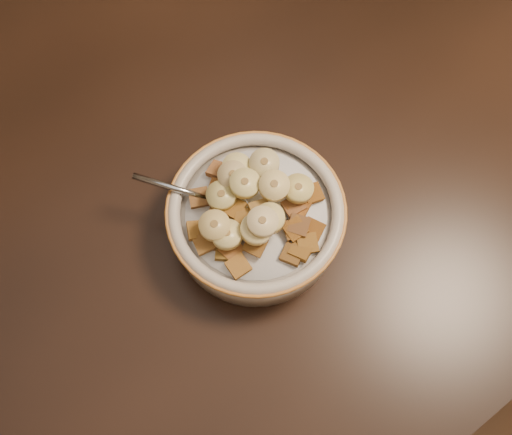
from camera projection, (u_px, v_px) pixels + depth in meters
floor at (225, 298)px, 1.42m from camera, size 4.00×4.50×0.10m
table at (193, 130)px, 0.70m from camera, size 1.42×0.94×0.04m
cereal_bowl at (256, 221)px, 0.61m from camera, size 0.18×0.18×0.04m
milk at (256, 213)px, 0.59m from camera, size 0.15×0.15×0.00m
spoon at (229, 205)px, 0.59m from camera, size 0.05×0.05×0.01m
cereal_square_0 at (218, 223)px, 0.57m from camera, size 0.03×0.03×0.01m
cereal_square_1 at (246, 218)px, 0.56m from camera, size 0.03×0.03×0.01m
cereal_square_2 at (218, 170)px, 0.60m from camera, size 0.03×0.03×0.01m
cereal_square_3 at (205, 243)px, 0.57m from camera, size 0.02×0.02×0.01m
cereal_square_4 at (299, 225)px, 0.57m from camera, size 0.03×0.03×0.01m
cereal_square_5 at (294, 206)px, 0.58m from camera, size 0.02×0.02×0.01m
cereal_square_6 at (261, 210)px, 0.56m from camera, size 0.03×0.02×0.01m
cereal_square_7 at (236, 170)px, 0.59m from camera, size 0.02×0.02×0.01m
cereal_square_8 at (313, 230)px, 0.57m from camera, size 0.03×0.03×0.01m
cereal_square_9 at (211, 239)px, 0.57m from camera, size 0.03×0.03×0.01m
cereal_square_10 at (231, 249)px, 0.56m from camera, size 0.02×0.02×0.01m
cereal_square_11 at (226, 251)px, 0.57m from camera, size 0.03×0.03×0.01m
cereal_square_12 at (299, 206)px, 0.58m from camera, size 0.03×0.03×0.01m
cereal_square_13 at (307, 191)px, 0.59m from camera, size 0.03×0.03×0.01m
cereal_square_14 at (292, 254)px, 0.56m from camera, size 0.03×0.03×0.01m
cereal_square_15 at (301, 251)px, 0.57m from camera, size 0.03×0.03×0.01m
cereal_square_16 at (312, 193)px, 0.59m from camera, size 0.03×0.03×0.01m
cereal_square_17 at (198, 230)px, 0.57m from camera, size 0.03×0.03×0.01m
cereal_square_18 at (308, 244)px, 0.57m from camera, size 0.03×0.03×0.01m
cereal_square_19 at (238, 266)px, 0.56m from camera, size 0.02×0.02×0.01m
cereal_square_20 at (255, 245)px, 0.56m from camera, size 0.03×0.03×0.01m
cereal_square_21 at (230, 235)px, 0.56m from camera, size 0.02×0.03×0.01m
cereal_square_22 at (234, 208)px, 0.57m from camera, size 0.03×0.03×0.01m
cereal_square_23 at (305, 193)px, 0.59m from camera, size 0.03×0.02×0.01m
cereal_square_24 at (295, 229)px, 0.57m from camera, size 0.02×0.02×0.01m
cereal_square_25 at (199, 198)px, 0.58m from camera, size 0.03×0.03×0.01m
cereal_square_26 at (219, 188)px, 0.59m from camera, size 0.03×0.03×0.01m
cereal_square_27 at (218, 216)px, 0.57m from camera, size 0.03×0.03×0.01m
cereal_square_28 at (294, 229)px, 0.57m from camera, size 0.03×0.03×0.01m
cereal_square_29 at (227, 232)px, 0.57m from camera, size 0.02×0.02×0.01m
banana_slice_0 at (222, 196)px, 0.57m from camera, size 0.04×0.04×0.01m
banana_slice_1 at (298, 189)px, 0.57m from camera, size 0.03×0.03×0.01m
banana_slice_2 at (274, 186)px, 0.56m from camera, size 0.04×0.04×0.01m
banana_slice_3 at (227, 235)px, 0.56m from camera, size 0.04×0.04×0.02m
banana_slice_4 at (245, 183)px, 0.57m from camera, size 0.03×0.03×0.01m
banana_slice_5 at (264, 163)px, 0.58m from camera, size 0.04×0.04×0.01m
banana_slice_6 at (256, 229)px, 0.55m from camera, size 0.04×0.04×0.01m
banana_slice_7 at (233, 176)px, 0.58m from camera, size 0.04×0.04×0.01m
banana_slice_8 at (262, 222)px, 0.55m from camera, size 0.04×0.04×0.01m
banana_slice_9 at (269, 219)px, 0.55m from camera, size 0.03×0.03×0.01m
banana_slice_10 at (237, 168)px, 0.58m from camera, size 0.04×0.04×0.01m
banana_slice_11 at (215, 226)px, 0.56m from camera, size 0.04×0.04×0.01m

